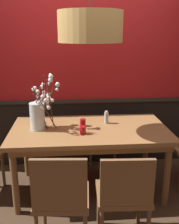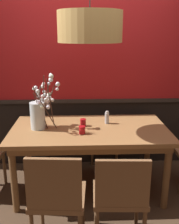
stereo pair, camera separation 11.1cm
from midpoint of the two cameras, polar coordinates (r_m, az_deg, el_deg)
ground_plane at (r=3.32m, az=0.99°, el=-16.15°), size 24.00×24.00×0.00m
back_wall at (r=3.56m, az=0.42°, el=9.69°), size 4.59×0.14×2.75m
dining_table at (r=3.00m, az=1.06°, el=-5.00°), size 1.75×0.95×0.78m
chair_near_side_left at (r=2.28m, az=-5.58°, el=-17.50°), size 0.48×0.46×0.92m
chair_near_side_right at (r=2.34m, az=8.03°, el=-17.11°), size 0.47×0.43×0.88m
chair_far_side_right at (r=3.88m, az=3.57°, el=-2.28°), size 0.44×0.44×0.97m
vase_with_blossoms at (r=2.95m, az=-9.59°, el=0.12°), size 0.34×0.36×0.61m
candle_holder_nearer_center at (r=2.79m, az=-0.47°, el=-3.88°), size 0.07×0.07×0.09m
candle_holder_nearer_edge at (r=3.02m, az=-0.35°, el=-2.26°), size 0.07×0.07×0.08m
condiment_bottle at (r=3.11m, az=4.80°, el=-1.23°), size 0.05×0.05×0.15m
pendant_lamp at (r=2.70m, az=1.36°, el=17.86°), size 0.63×0.63×1.04m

